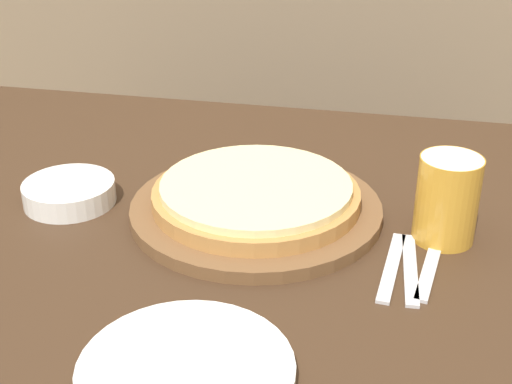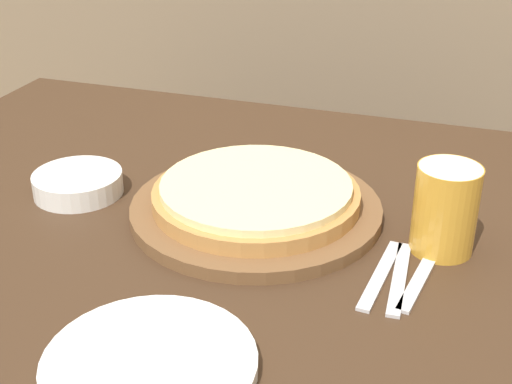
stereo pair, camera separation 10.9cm
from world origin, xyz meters
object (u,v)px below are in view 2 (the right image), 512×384
object	(u,v)px
beer_glass	(446,206)
dinner_knife	(399,278)
fork	(381,275)
side_bowl	(78,183)
dinner_plate	(150,365)
spoon	(418,281)
pizza_on_board	(256,201)

from	to	relation	value
beer_glass	dinner_knife	bearing A→B (deg)	-114.23
beer_glass	dinner_knife	xyz separation A→B (m)	(-0.04, -0.10, -0.07)
fork	dinner_knife	bearing A→B (deg)	0.00
beer_glass	side_bowl	xyz separation A→B (m)	(-0.58, -0.01, -0.05)
side_bowl	fork	distance (m)	0.52
dinner_plate	spoon	bearing A→B (deg)	46.04
pizza_on_board	side_bowl	xyz separation A→B (m)	(-0.30, -0.02, -0.01)
side_bowl	fork	bearing A→B (deg)	-9.58
side_bowl	dinner_knife	world-z (taller)	side_bowl
fork	pizza_on_board	bearing A→B (deg)	152.88
beer_glass	fork	xyz separation A→B (m)	(-0.07, -0.10, -0.07)
dinner_plate	dinner_knife	world-z (taller)	dinner_plate
dinner_knife	beer_glass	bearing A→B (deg)	65.77
fork	spoon	xyz separation A→B (m)	(0.05, 0.00, 0.00)
pizza_on_board	spoon	world-z (taller)	pizza_on_board
pizza_on_board	dinner_knife	bearing A→B (deg)	-24.64
side_bowl	fork	xyz separation A→B (m)	(0.52, -0.09, -0.02)
dinner_plate	fork	bearing A→B (deg)	52.08
pizza_on_board	dinner_knife	size ratio (longest dim) A/B	2.20
pizza_on_board	dinner_plate	size ratio (longest dim) A/B	1.62
dinner_plate	pizza_on_board	bearing A→B (deg)	90.56
spoon	dinner_plate	bearing A→B (deg)	-133.96
pizza_on_board	dinner_plate	bearing A→B (deg)	-89.44
side_bowl	dinner_knife	xyz separation A→B (m)	(0.54, -0.09, -0.02)
side_bowl	spoon	bearing A→B (deg)	-8.75
beer_glass	dinner_plate	bearing A→B (deg)	-127.23
fork	spoon	world-z (taller)	same
dinner_plate	beer_glass	bearing A→B (deg)	52.77
side_bowl	fork	world-z (taller)	side_bowl
fork	spoon	size ratio (longest dim) A/B	1.17
dinner_plate	fork	xyz separation A→B (m)	(0.21, 0.27, -0.01)
fork	dinner_knife	xyz separation A→B (m)	(0.03, 0.00, 0.00)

